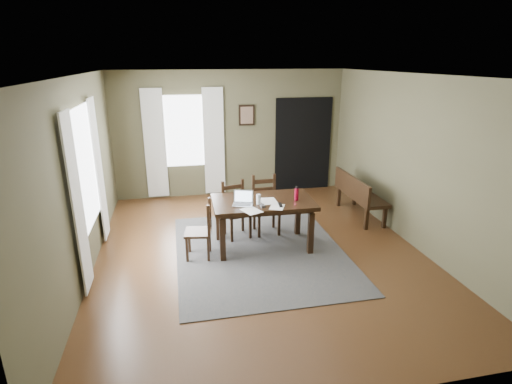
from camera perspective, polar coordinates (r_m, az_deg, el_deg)
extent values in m
cube|color=#492C16|center=(6.41, 0.55, -8.53)|extent=(5.00, 6.00, 0.01)
cube|color=brown|center=(8.80, -3.62, 8.28)|extent=(5.00, 0.02, 2.70)
cube|color=brown|center=(3.25, 12.14, -10.66)|extent=(5.00, 0.02, 2.70)
cube|color=brown|center=(5.93, -23.74, 1.65)|extent=(0.02, 6.00, 2.70)
cube|color=brown|center=(6.88, 21.43, 4.12)|extent=(0.02, 6.00, 2.70)
cube|color=white|center=(5.71, 0.64, 16.40)|extent=(5.00, 6.00, 0.02)
cube|color=#3D3D3D|center=(6.41, 0.55, -8.45)|extent=(2.60, 3.20, 0.01)
cube|color=black|center=(6.27, 1.01, -1.45)|extent=(1.60, 0.99, 0.06)
cube|color=black|center=(6.29, 1.00, -1.94)|extent=(1.43, 0.82, 0.05)
cube|color=black|center=(6.01, -4.79, -6.79)|extent=(0.09, 0.09, 0.67)
cube|color=black|center=(6.68, -5.40, -4.12)|extent=(0.09, 0.09, 0.67)
cube|color=black|center=(6.26, 7.82, -5.81)|extent=(0.09, 0.09, 0.67)
cube|color=black|center=(6.91, 5.98, -3.35)|extent=(0.09, 0.09, 0.67)
cube|color=black|center=(6.13, -8.28, -5.72)|extent=(0.45, 0.45, 0.04)
cube|color=black|center=(6.38, -9.49, -6.86)|extent=(0.04, 0.04, 0.38)
cube|color=black|center=(6.35, -6.63, -6.85)|extent=(0.04, 0.04, 0.38)
cube|color=black|center=(6.10, -9.82, -8.14)|extent=(0.04, 0.04, 0.38)
cube|color=black|center=(6.07, -6.81, -8.14)|extent=(0.04, 0.04, 0.38)
cube|color=black|center=(6.17, -6.61, -2.94)|extent=(0.05, 0.05, 0.49)
cube|color=black|center=(5.86, -6.80, -4.14)|extent=(0.05, 0.05, 0.49)
cube|color=black|center=(6.07, -6.66, -4.67)|extent=(0.07, 0.29, 0.07)
cube|color=black|center=(6.02, -6.70, -3.52)|extent=(0.07, 0.29, 0.07)
cube|color=black|center=(5.97, -6.75, -2.36)|extent=(0.07, 0.29, 0.07)
cube|color=black|center=(6.75, -2.71, -3.00)|extent=(0.49, 0.49, 0.04)
cube|color=black|center=(6.64, -3.50, -5.49)|extent=(0.05, 0.05, 0.40)
cube|color=black|center=(6.93, -4.49, -4.45)|extent=(0.05, 0.05, 0.40)
cube|color=black|center=(6.75, -0.83, -5.02)|extent=(0.05, 0.05, 0.40)
cube|color=black|center=(7.04, -1.92, -4.02)|extent=(0.05, 0.05, 0.40)
cube|color=black|center=(6.77, -4.73, -0.59)|extent=(0.05, 0.05, 0.51)
cube|color=black|center=(6.88, -1.95, -0.19)|extent=(0.05, 0.05, 0.51)
cube|color=black|center=(6.87, -3.31, -1.48)|extent=(0.30, 0.09, 0.07)
cube|color=black|center=(6.82, -3.33, -0.39)|extent=(0.30, 0.09, 0.07)
cube|color=black|center=(6.78, -3.35, 0.72)|extent=(0.30, 0.09, 0.07)
cube|color=black|center=(6.89, 1.52, -2.33)|extent=(0.45, 0.45, 0.04)
cube|color=black|center=(6.78, 0.44, -4.83)|extent=(0.04, 0.04, 0.43)
cube|color=black|center=(7.09, -0.25, -3.73)|extent=(0.04, 0.04, 0.43)
cube|color=black|center=(6.86, 3.32, -4.55)|extent=(0.04, 0.04, 0.43)
cube|color=black|center=(7.18, 2.50, -3.47)|extent=(0.04, 0.04, 0.43)
cube|color=black|center=(6.93, -0.38, 0.27)|extent=(0.05, 0.05, 0.54)
cube|color=black|center=(7.02, 2.60, 0.50)|extent=(0.05, 0.05, 0.54)
cube|color=black|center=(7.02, 1.11, -0.74)|extent=(0.32, 0.04, 0.07)
cube|color=black|center=(6.97, 1.12, 0.39)|extent=(0.32, 0.04, 0.07)
cube|color=black|center=(6.93, 1.13, 1.53)|extent=(0.32, 0.04, 0.07)
cube|color=black|center=(7.90, 14.78, -0.39)|extent=(0.47, 1.45, 0.06)
cube|color=black|center=(7.54, 17.89, -3.47)|extent=(0.06, 0.06, 0.40)
cube|color=black|center=(7.38, 15.50, -3.72)|extent=(0.06, 0.06, 0.40)
cube|color=black|center=(8.57, 13.91, -0.46)|extent=(0.06, 0.06, 0.40)
cube|color=black|center=(8.43, 11.74, -0.62)|extent=(0.06, 0.06, 0.40)
cube|color=black|center=(7.74, 13.53, 0.96)|extent=(0.05, 1.45, 0.35)
cube|color=#B7B7BC|center=(6.05, -1.93, -1.84)|extent=(0.35, 0.29, 0.02)
cube|color=#B7B7BC|center=(6.11, -1.80, -0.59)|extent=(0.31, 0.14, 0.20)
cube|color=silver|center=(6.11, -1.81, -0.61)|extent=(0.27, 0.12, 0.16)
cube|color=#3F3F42|center=(6.04, -1.94, -1.79)|extent=(0.28, 0.20, 0.00)
cube|color=#3F3F42|center=(5.97, 0.92, -1.99)|extent=(0.07, 0.11, 0.03)
cube|color=black|center=(6.04, 3.50, -1.86)|extent=(0.07, 0.18, 0.02)
cylinder|color=silver|center=(6.07, 0.37, -1.05)|extent=(0.09, 0.09, 0.15)
cylinder|color=#AB0D2D|center=(6.26, 5.81, -0.33)|extent=(0.09, 0.09, 0.19)
cylinder|color=black|center=(6.23, 5.84, 0.65)|extent=(0.05, 0.05, 0.03)
cube|color=white|center=(5.98, 3.02, -2.14)|extent=(0.29, 0.32, 0.00)
cube|color=white|center=(6.22, 1.79, -1.30)|extent=(0.25, 0.32, 0.00)
cube|color=white|center=(5.83, -0.66, -2.69)|extent=(0.33, 0.37, 0.00)
cube|color=white|center=(6.09, -23.23, 3.11)|extent=(0.01, 1.30, 1.70)
cube|color=white|center=(8.67, -10.23, 8.54)|extent=(1.00, 0.01, 1.50)
cube|color=silver|center=(5.38, -24.15, -1.71)|extent=(0.03, 0.48, 2.30)
cube|color=silver|center=(6.92, -21.51, 2.90)|extent=(0.03, 0.48, 2.30)
cube|color=silver|center=(8.70, -14.23, 6.62)|extent=(0.44, 0.03, 2.30)
cube|color=silver|center=(8.73, -6.03, 7.12)|extent=(0.44, 0.03, 2.30)
cube|color=black|center=(8.77, -1.34, 10.92)|extent=(0.34, 0.03, 0.44)
cube|color=brown|center=(8.75, -1.32, 10.90)|extent=(0.27, 0.01, 0.36)
cube|color=black|center=(9.21, 6.73, 6.74)|extent=(1.30, 0.03, 2.10)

